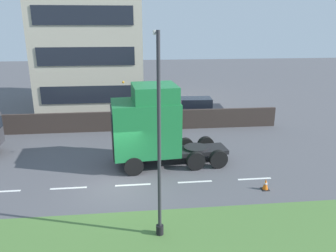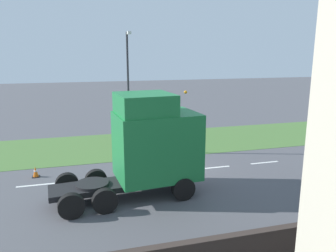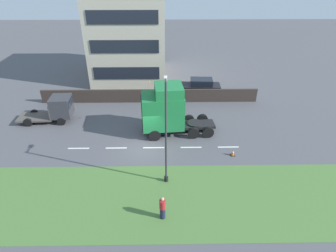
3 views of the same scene
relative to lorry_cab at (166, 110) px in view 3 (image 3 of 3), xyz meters
name	(u,v)px [view 3 (image 3 of 3)]	position (x,y,z in m)	size (l,w,h in m)	color
ground_plane	(146,148)	(-2.43, 1.75, -2.35)	(120.00, 120.00, 0.00)	#515156
grass_verge	(141,199)	(-8.43, 1.75, -2.34)	(7.00, 44.00, 0.01)	#4C7538
lane_markings	(154,148)	(-2.43, 1.05, -2.34)	(0.16, 14.60, 0.00)	white
boundary_wall	(150,96)	(6.57, 1.75, -1.60)	(0.25, 24.00, 1.50)	#382D28
building_block	(129,35)	(15.41, 4.61, 3.10)	(10.59, 9.26, 11.98)	beige
lorry_cab	(166,110)	(0.00, 0.00, 0.00)	(3.21, 6.80, 4.82)	black
flatbed_truck	(57,109)	(2.45, 10.60, -1.01)	(2.31, 5.35, 2.53)	#333338
parked_car	(200,87)	(8.36, -4.12, -1.36)	(2.15, 4.69, 2.01)	black
lamp_post	(166,139)	(-6.56, 0.02, 1.26)	(1.26, 0.29, 7.65)	black
pedestrian	(163,208)	(-10.00, 0.27, -1.52)	(0.39, 0.39, 1.69)	#1E233D
traffic_cone_lead	(233,152)	(-3.61, -5.46, -2.06)	(0.36, 0.36, 0.58)	black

